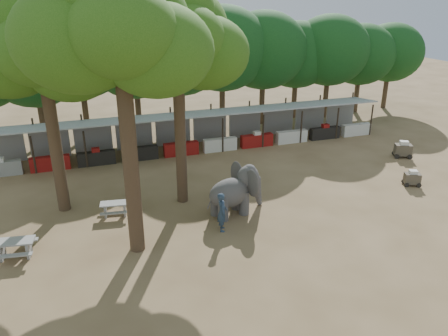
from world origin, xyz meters
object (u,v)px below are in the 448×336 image
object	(u,v)px
handler	(222,212)
cart_front	(412,178)
picnic_table_near	(15,246)
elephant	(236,190)
yard_tree_center	(114,27)
cart_back	(403,149)
yard_tree_back	(173,35)
picnic_table_far	(115,207)
yard_tree_left	(37,45)

from	to	relation	value
handler	cart_front	world-z (taller)	handler
handler	picnic_table_near	world-z (taller)	handler
elephant	cart_front	distance (m)	10.79
yard_tree_center	elephant	distance (m)	9.77
picnic_table_near	yard_tree_center	bearing A→B (deg)	-1.40
cart_front	cart_back	size ratio (longest dim) A/B	0.81
yard_tree_center	elephant	size ratio (longest dim) A/B	3.68
yard_tree_back	cart_back	world-z (taller)	yard_tree_back
handler	yard_tree_center	bearing A→B (deg)	105.54
yard_tree_center	picnic_table_far	distance (m)	9.35
cart_front	cart_back	world-z (taller)	cart_back
yard_tree_back	picnic_table_far	world-z (taller)	yard_tree_back
picnic_table_near	cart_back	size ratio (longest dim) A/B	1.28
picnic_table_far	cart_back	size ratio (longest dim) A/B	1.12
elephant	yard_tree_back	bearing A→B (deg)	121.04
picnic_table_far	cart_front	size ratio (longest dim) A/B	1.38
yard_tree_left	yard_tree_back	world-z (taller)	yard_tree_back
yard_tree_left	cart_front	bearing A→B (deg)	-10.47
picnic_table_near	elephant	bearing A→B (deg)	12.76
yard_tree_center	yard_tree_back	xyz separation A→B (m)	(3.00, 4.00, -0.67)
handler	yard_tree_back	bearing A→B (deg)	29.78
yard_tree_left	picnic_table_near	distance (m)	8.93
elephant	cart_back	bearing A→B (deg)	2.09
yard_tree_center	elephant	xyz separation A→B (m)	(5.37, 1.62, -7.99)
picnic_table_near	picnic_table_far	bearing A→B (deg)	37.73
yard_tree_back	picnic_table_far	size ratio (longest dim) A/B	7.30
picnic_table_far	cart_front	distance (m)	16.69
yard_tree_back	picnic_table_far	bearing A→B (deg)	-168.00
cart_back	handler	bearing A→B (deg)	-135.28
picnic_table_far	yard_tree_back	bearing A→B (deg)	20.14
yard_tree_center	handler	xyz separation A→B (m)	(4.13, 0.16, -8.26)
yard_tree_back	handler	xyz separation A→B (m)	(1.13, -3.84, -7.59)
yard_tree_left	yard_tree_back	size ratio (longest dim) A/B	0.97
yard_tree_center	cart_front	size ratio (longest dim) A/B	10.72
picnic_table_near	picnic_table_far	world-z (taller)	picnic_table_near
handler	picnic_table_near	distance (m)	8.96
cart_front	handler	bearing A→B (deg)	-150.81
yard_tree_back	cart_front	distance (m)	15.63
yard_tree_center	yard_tree_back	distance (m)	5.04
yard_tree_left	handler	bearing A→B (deg)	-34.18
yard_tree_center	cart_front	world-z (taller)	yard_tree_center
picnic_table_far	yard_tree_left	bearing A→B (deg)	153.80
handler	picnic_table_near	size ratio (longest dim) A/B	1.07
yard_tree_back	cart_back	distance (m)	17.76
cart_front	picnic_table_near	bearing A→B (deg)	-155.23
yard_tree_center	cart_back	distance (m)	21.40
elephant	picnic_table_near	world-z (taller)	elephant
yard_tree_center	yard_tree_back	size ratio (longest dim) A/B	1.06
yard_tree_back	picnic_table_far	xyz separation A→B (m)	(-3.46, -0.74, -8.09)
picnic_table_far	elephant	bearing A→B (deg)	-7.59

